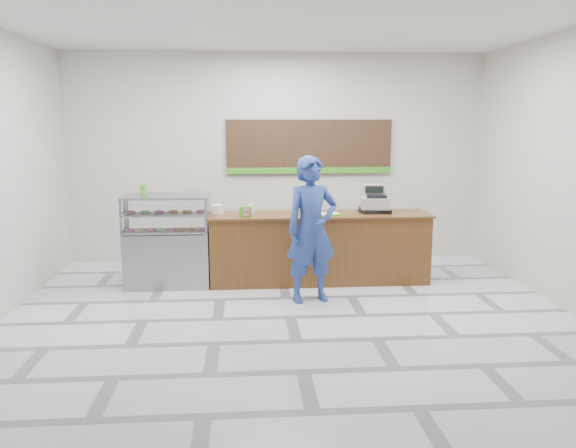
{
  "coord_description": "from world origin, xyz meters",
  "views": [
    {
      "loc": [
        -0.53,
        -6.54,
        2.36
      ],
      "look_at": [
        0.03,
        0.9,
        1.0
      ],
      "focal_mm": 35.0,
      "sensor_mm": 36.0,
      "label": 1
    }
  ],
  "objects": [
    {
      "name": "floor",
      "position": [
        0.0,
        0.0,
        0.0
      ],
      "size": [
        7.0,
        7.0,
        0.0
      ],
      "primitive_type": "plane",
      "color": "silver",
      "rests_on": "ground"
    },
    {
      "name": "back_wall",
      "position": [
        0.0,
        3.0,
        1.75
      ],
      "size": [
        7.0,
        0.0,
        7.0
      ],
      "primitive_type": "plane",
      "rotation": [
        1.57,
        0.0,
        0.0
      ],
      "color": "beige",
      "rests_on": "floor"
    },
    {
      "name": "ceiling",
      "position": [
        0.0,
        0.0,
        3.5
      ],
      "size": [
        7.0,
        7.0,
        0.0
      ],
      "primitive_type": "plane",
      "rotation": [
        3.14,
        0.0,
        0.0
      ],
      "color": "silver",
      "rests_on": "back_wall"
    },
    {
      "name": "sales_counter",
      "position": [
        0.55,
        1.55,
        0.52
      ],
      "size": [
        3.26,
        0.76,
        1.03
      ],
      "color": "brown",
      "rests_on": "floor"
    },
    {
      "name": "display_case",
      "position": [
        -1.67,
        1.55,
        0.68
      ],
      "size": [
        1.22,
        0.72,
        1.33
      ],
      "color": "gray",
      "rests_on": "floor"
    },
    {
      "name": "menu_board",
      "position": [
        0.55,
        2.96,
        1.93
      ],
      "size": [
        2.8,
        0.06,
        0.9
      ],
      "color": "black",
      "rests_on": "back_wall"
    },
    {
      "name": "cash_register",
      "position": [
        1.39,
        1.64,
        1.18
      ],
      "size": [
        0.48,
        0.49,
        0.4
      ],
      "rotation": [
        0.0,
        0.0,
        -0.15
      ],
      "color": "black",
      "rests_on": "sales_counter"
    },
    {
      "name": "card_terminal",
      "position": [
        1.2,
        1.62,
        1.05
      ],
      "size": [
        0.1,
        0.16,
        0.04
      ],
      "primitive_type": "cube",
      "rotation": [
        0.0,
        0.0,
        0.18
      ],
      "color": "black",
      "rests_on": "sales_counter"
    },
    {
      "name": "serving_tray",
      "position": [
        0.65,
        1.43,
        1.04
      ],
      "size": [
        0.44,
        0.37,
        0.02
      ],
      "rotation": [
        0.0,
        0.0,
        0.32
      ],
      "color": "#31BB00",
      "rests_on": "sales_counter"
    },
    {
      "name": "napkin_box",
      "position": [
        -0.95,
        1.69,
        1.09
      ],
      "size": [
        0.17,
        0.17,
        0.13
      ],
      "primitive_type": "cube",
      "rotation": [
        0.0,
        0.0,
        -0.16
      ],
      "color": "white",
      "rests_on": "sales_counter"
    },
    {
      "name": "straw_cup",
      "position": [
        -0.45,
        1.67,
        1.1
      ],
      "size": [
        0.09,
        0.09,
        0.13
      ],
      "primitive_type": "cylinder",
      "color": "silver",
      "rests_on": "sales_counter"
    },
    {
      "name": "promo_box",
      "position": [
        -0.54,
        1.39,
        1.1
      ],
      "size": [
        0.18,
        0.13,
        0.14
      ],
      "primitive_type": "cube",
      "rotation": [
        0.0,
        0.0,
        0.17
      ],
      "color": "#3C9A1E",
      "rests_on": "sales_counter"
    },
    {
      "name": "donut_decal",
      "position": [
        0.52,
        1.41,
        1.03
      ],
      "size": [
        0.17,
        0.17,
        0.0
      ],
      "primitive_type": "cylinder",
      "color": "#E0548F",
      "rests_on": "sales_counter"
    },
    {
      "name": "green_cup_left",
      "position": [
        -2.02,
        1.69,
        1.39
      ],
      "size": [
        0.08,
        0.08,
        0.13
      ],
      "primitive_type": "cylinder",
      "color": "#3C9A1E",
      "rests_on": "display_case"
    },
    {
      "name": "green_cup_right",
      "position": [
        -2.0,
        1.63,
        1.4
      ],
      "size": [
        0.09,
        0.09,
        0.14
      ],
      "primitive_type": "cylinder",
      "color": "#3C9A1E",
      "rests_on": "display_case"
    },
    {
      "name": "customer",
      "position": [
        0.33,
        0.65,
        0.97
      ],
      "size": [
        0.8,
        0.63,
        1.93
      ],
      "primitive_type": "imported",
      "rotation": [
        0.0,
        0.0,
        0.26
      ],
      "color": "navy",
      "rests_on": "floor"
    }
  ]
}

